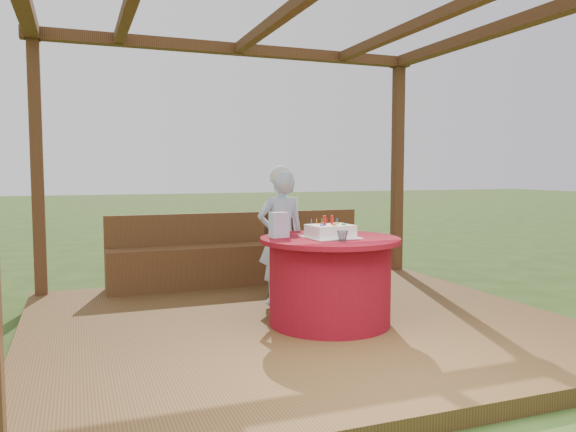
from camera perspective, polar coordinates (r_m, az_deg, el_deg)
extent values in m
plane|color=#2A4517|center=(4.96, 1.05, -11.83)|extent=(60.00, 60.00, 0.00)
cube|color=brown|center=(4.94, 1.05, -11.16)|extent=(4.50, 4.00, 0.12)
cube|color=brown|center=(6.30, -24.13, 4.37)|extent=(0.12, 0.12, 2.60)
cube|color=brown|center=(7.40, 11.06, 4.67)|extent=(0.12, 0.12, 2.60)
cube|color=brown|center=(6.68, -5.17, 16.50)|extent=(4.50, 0.14, 0.12)
cube|color=brown|center=(6.04, 21.15, 17.49)|extent=(0.14, 4.00, 0.12)
cube|color=brown|center=(4.95, 1.10, 20.78)|extent=(0.10, 3.70, 0.10)
cube|color=brown|center=(5.55, 14.39, 18.86)|extent=(0.10, 3.70, 0.10)
cube|color=brown|center=(6.45, -4.58, -4.83)|extent=(3.00, 0.42, 0.45)
cube|color=brown|center=(6.57, -5.04, -1.14)|extent=(3.00, 0.06, 0.35)
cylinder|color=maroon|center=(4.74, 4.26, -6.81)|extent=(1.01, 1.01, 0.69)
cylinder|color=maroon|center=(4.68, 4.29, -2.43)|extent=(1.16, 1.16, 0.04)
cube|color=#331C10|center=(5.74, 0.56, -4.02)|extent=(0.56, 0.56, 0.05)
cylinder|color=#331C10|center=(5.54, 0.62, -6.54)|extent=(0.04, 0.04, 0.42)
cylinder|color=#331C10|center=(5.79, 2.93, -6.07)|extent=(0.04, 0.04, 0.42)
cylinder|color=#331C10|center=(5.78, -1.81, -6.08)|extent=(0.04, 0.04, 0.42)
cylinder|color=#331C10|center=(6.01, 0.51, -5.66)|extent=(0.04, 0.04, 0.42)
cube|color=#331C10|center=(5.84, -0.78, -1.64)|extent=(0.40, 0.21, 0.45)
imported|color=#A1C2EF|center=(5.42, -0.73, -2.15)|extent=(0.48, 0.32, 1.29)
sphere|color=white|center=(5.38, -0.73, 4.05)|extent=(0.21, 0.21, 0.21)
cube|color=white|center=(4.68, 4.31, -2.15)|extent=(0.43, 0.43, 0.01)
cube|color=white|center=(4.67, 4.32, -1.51)|extent=(0.37, 0.30, 0.10)
cylinder|color=red|center=(4.68, 3.73, -0.41)|extent=(0.03, 0.03, 0.08)
cylinder|color=red|center=(4.71, 4.50, -0.39)|extent=(0.03, 0.03, 0.08)
sphere|color=blue|center=(4.57, 3.50, -0.86)|extent=(0.04, 0.04, 0.04)
sphere|color=orange|center=(4.60, 4.69, -0.83)|extent=(0.04, 0.04, 0.04)
sphere|color=green|center=(4.66, 5.69, -0.76)|extent=(0.04, 0.04, 0.04)
sphere|color=red|center=(4.66, 3.55, -0.75)|extent=(0.04, 0.04, 0.04)
sphere|color=yellow|center=(4.72, 4.94, -0.69)|extent=(0.04, 0.04, 0.04)
cube|color=#ED99CF|center=(4.66, -0.92, -0.91)|extent=(0.16, 0.11, 0.21)
imported|color=silver|center=(4.43, 5.55, -2.03)|extent=(0.10, 0.10, 0.08)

